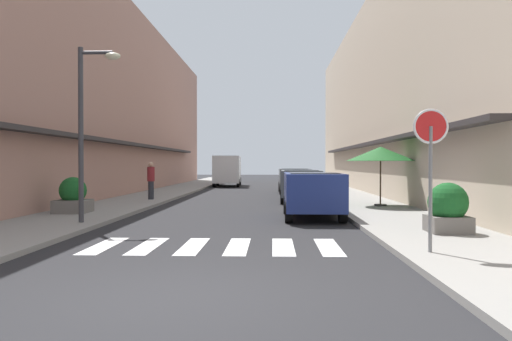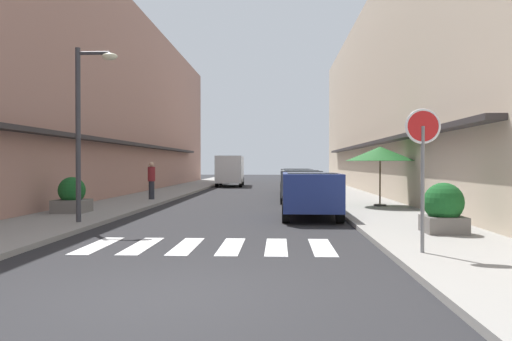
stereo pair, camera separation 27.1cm
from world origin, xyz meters
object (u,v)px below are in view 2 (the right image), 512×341
at_px(delivery_van, 230,168).
at_px(street_lamp, 85,114).
at_px(round_street_sign, 423,142).
at_px(cafe_umbrella, 380,154).
at_px(parked_car_near, 310,190).
at_px(pedestrian_walking_near, 152,180).
at_px(planter_corner, 444,209).
at_px(planter_midblock, 72,197).
at_px(parked_car_far, 296,178).
at_px(parked_car_mid, 301,182).

distance_m(delivery_van, street_lamp, 24.93).
relative_size(round_street_sign, cafe_umbrella, 1.00).
bearing_deg(parked_car_near, pedestrian_walking_near, 136.42).
xyz_separation_m(planter_corner, planter_midblock, (-10.82, 4.39, -0.03)).
bearing_deg(planter_midblock, parked_car_far, 58.92).
bearing_deg(parked_car_near, street_lamp, -160.21).
bearing_deg(cafe_umbrella, planter_corner, -90.18).
xyz_separation_m(parked_car_near, pedestrian_walking_near, (-6.85, 6.52, 0.10)).
bearing_deg(pedestrian_walking_near, parked_car_near, 51.78).
bearing_deg(parked_car_mid, pedestrian_walking_near, -177.63).
distance_m(parked_car_far, planter_corner, 17.80).
distance_m(parked_car_near, cafe_umbrella, 4.65).
xyz_separation_m(parked_car_mid, cafe_umbrella, (2.90, -3.38, 1.21)).
bearing_deg(street_lamp, round_street_sign, -28.54).
bearing_deg(round_street_sign, street_lamp, 151.46).
distance_m(parked_car_mid, planter_corner, 11.20).
distance_m(delivery_van, round_street_sign, 29.89).
height_order(parked_car_far, planter_corner, parked_car_far).
height_order(parked_car_mid, pedestrian_walking_near, pedestrian_walking_near).
distance_m(round_street_sign, planter_corner, 3.28).
bearing_deg(street_lamp, planter_midblock, 119.89).
height_order(delivery_van, round_street_sign, round_street_sign).
relative_size(cafe_umbrella, pedestrian_walking_near, 1.54).
distance_m(parked_car_mid, delivery_van, 16.44).
xyz_separation_m(parked_car_far, planter_corner, (2.88, -17.57, -0.24)).
relative_size(street_lamp, pedestrian_walking_near, 2.83).
height_order(cafe_umbrella, pedestrian_walking_near, cafe_umbrella).
distance_m(parked_car_far, planter_midblock, 15.39).
relative_size(planter_midblock, pedestrian_walking_near, 0.69).
relative_size(parked_car_far, planter_corner, 3.48).
xyz_separation_m(cafe_umbrella, planter_midblock, (-10.84, -3.05, -1.48)).
xyz_separation_m(parked_car_mid, delivery_van, (-4.81, 15.71, 0.48)).
xyz_separation_m(parked_car_far, planter_midblock, (-7.94, -13.18, -0.27)).
distance_m(parked_car_far, pedestrian_walking_near, 9.82).
bearing_deg(planter_midblock, street_lamp, -60.11).
distance_m(street_lamp, planter_corner, 9.75).
height_order(parked_car_far, pedestrian_walking_near, pedestrian_walking_near).
bearing_deg(delivery_van, parked_car_far, -61.77).
bearing_deg(delivery_van, street_lamp, -93.67).
height_order(delivery_van, cafe_umbrella, cafe_umbrella).
height_order(parked_car_mid, parked_car_far, same).
bearing_deg(planter_corner, parked_car_near, 125.64).
bearing_deg(round_street_sign, planter_midblock, 143.64).
distance_m(planter_corner, planter_midblock, 11.68).
bearing_deg(pedestrian_walking_near, parked_car_far, 141.12).
height_order(planter_corner, planter_midblock, planter_midblock).
distance_m(parked_car_mid, planter_midblock, 10.22).
bearing_deg(cafe_umbrella, delivery_van, 112.00).
xyz_separation_m(street_lamp, pedestrian_walking_near, (-0.45, 8.82, -2.10)).
xyz_separation_m(parked_car_far, round_street_sign, (1.62, -20.22, 1.22)).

